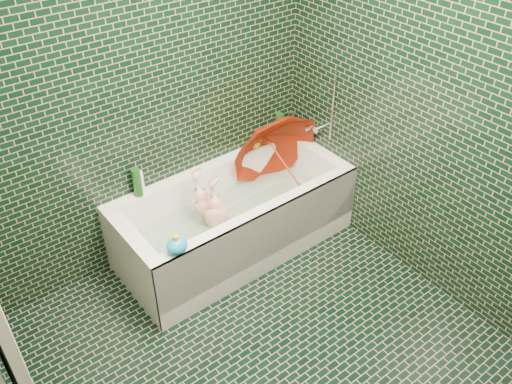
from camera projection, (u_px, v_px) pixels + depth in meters
floor at (275, 368)px, 3.24m from camera, size 2.80×2.80×0.00m
wall_back at (137, 95)px, 3.37m from camera, size 2.80×0.00×2.80m
wall_right at (454, 119)px, 3.12m from camera, size 0.00×2.80×2.80m
bathtub at (236, 225)px, 3.97m from camera, size 1.70×0.75×0.55m
bath_mat at (235, 229)px, 4.01m from camera, size 1.35×0.47×0.01m
water at (234, 214)px, 3.92m from camera, size 1.48×0.53×0.00m
towel at (4, 337)px, 2.16m from camera, size 0.08×0.44×1.12m
faucet at (322, 123)px, 4.03m from camera, size 0.18×0.19×0.55m
child at (216, 221)px, 3.85m from camera, size 0.91×0.45×0.34m
umbrella at (283, 162)px, 4.01m from camera, size 0.90×0.96×0.95m
soap_bottle_a at (292, 133)px, 4.36m from camera, size 0.11×0.11×0.26m
soap_bottle_b at (279, 135)px, 4.33m from camera, size 0.09×0.10×0.21m
soap_bottle_c at (286, 134)px, 4.35m from camera, size 0.15×0.15×0.16m
bottle_right_tall at (279, 126)px, 4.23m from camera, size 0.07×0.07×0.22m
bottle_right_pump at (291, 124)px, 4.29m from camera, size 0.06×0.06×0.19m
bottle_left_tall at (137, 183)px, 3.63m from camera, size 0.07×0.07×0.21m
bottle_left_short at (140, 183)px, 3.67m from camera, size 0.06×0.06×0.17m
rubber_duck at (256, 143)px, 4.15m from camera, size 0.11×0.09×0.09m
bath_toy at (177, 246)px, 3.21m from camera, size 0.15×0.13×0.13m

